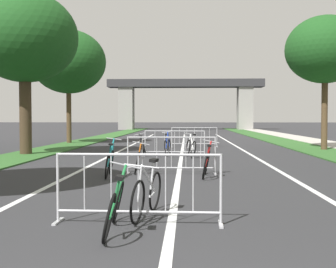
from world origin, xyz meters
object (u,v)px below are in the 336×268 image
object	(u,v)px
crowd_barrier_second	(171,155)
crowd_barrier_third	(175,143)
crowd_barrier_fourth	(194,137)
bicycle_teal_0	(110,162)
tree_left_cypress_far	(25,38)
bicycle_black_3	(143,147)
bicycle_orange_5	(138,160)
bicycle_white_1	(191,148)
bicycle_red_2	(207,163)
crowd_barrier_nearest	(138,189)
bicycle_green_7	(115,206)
tree_left_maple_mid	(68,62)
bicycle_blue_4	(168,146)
bicycle_silver_6	(147,193)
tree_right_oak_near	(325,50)

from	to	relation	value
crowd_barrier_second	crowd_barrier_third	world-z (taller)	same
crowd_barrier_fourth	bicycle_teal_0	bearing A→B (deg)	-101.36
tree_left_cypress_far	bicycle_black_3	world-z (taller)	tree_left_cypress_far
bicycle_orange_5	bicycle_white_1	bearing A→B (deg)	-112.00
bicycle_red_2	crowd_barrier_nearest	bearing A→B (deg)	-97.50
bicycle_red_2	bicycle_green_7	distance (m)	6.05
tree_left_cypress_far	bicycle_orange_5	world-z (taller)	tree_left_cypress_far
tree_left_maple_mid	bicycle_blue_4	bearing A→B (deg)	-52.31
crowd_barrier_nearest	bicycle_silver_6	xyz separation A→B (m)	(0.09, 0.44, -0.15)
tree_left_maple_mid	bicycle_white_1	bearing A→B (deg)	-51.73
bicycle_white_1	bicycle_silver_6	world-z (taller)	bicycle_white_1
crowd_barrier_nearest	bicycle_white_1	distance (m)	11.18
crowd_barrier_second	bicycle_blue_4	size ratio (longest dim) A/B	1.49
bicycle_teal_0	bicycle_silver_6	bearing A→B (deg)	-77.63
tree_left_cypress_far	bicycle_blue_4	world-z (taller)	tree_left_cypress_far
bicycle_blue_4	bicycle_red_2	bearing A→B (deg)	-72.89
tree_left_cypress_far	bicycle_blue_4	size ratio (longest dim) A/B	4.09
tree_right_oak_near	crowd_barrier_nearest	size ratio (longest dim) A/B	2.57
bicycle_red_2	bicycle_silver_6	distance (m)	5.02
crowd_barrier_nearest	bicycle_orange_5	bearing A→B (deg)	96.33
bicycle_green_7	crowd_barrier_second	bearing A→B (deg)	82.04
bicycle_teal_0	bicycle_blue_4	world-z (taller)	bicycle_teal_0
bicycle_blue_4	bicycle_silver_6	xyz separation A→B (m)	(0.18, -11.75, -0.00)
tree_left_maple_mid	bicycle_blue_4	xyz separation A→B (m)	(6.39, -8.26, -4.58)
bicycle_teal_0	bicycle_silver_6	xyz separation A→B (m)	(1.44, -4.86, -0.01)
tree_right_oak_near	crowd_barrier_second	bearing A→B (deg)	-126.84
tree_right_oak_near	bicycle_orange_5	world-z (taller)	tree_right_oak_near
crowd_barrier_second	bicycle_orange_5	distance (m)	1.06
tree_left_maple_mid	crowd_barrier_third	distance (m)	11.87
crowd_barrier_second	bicycle_green_7	size ratio (longest dim) A/B	1.43
bicycle_black_3	crowd_barrier_fourth	bearing A→B (deg)	57.68
tree_right_oak_near	bicycle_orange_5	distance (m)	12.83
tree_left_cypress_far	crowd_barrier_second	xyz separation A→B (m)	(6.39, -6.23, -4.40)
bicycle_red_2	crowd_barrier_second	bearing A→B (deg)	156.48
bicycle_silver_6	bicycle_white_1	bearing A→B (deg)	-83.28
tree_left_maple_mid	crowd_barrier_third	bearing A→B (deg)	-52.58
crowd_barrier_second	bicycle_orange_5	size ratio (longest dim) A/B	1.53
tree_right_oak_near	crowd_barrier_third	size ratio (longest dim) A/B	2.56
tree_left_maple_mid	crowd_barrier_nearest	world-z (taller)	tree_left_maple_mid
tree_left_cypress_far	bicycle_orange_5	bearing A→B (deg)	-47.22
crowd_barrier_third	bicycle_silver_6	world-z (taller)	crowd_barrier_third
bicycle_red_2	bicycle_silver_6	bearing A→B (deg)	-97.62
crowd_barrier_nearest	crowd_barrier_second	distance (m)	5.87
bicycle_orange_5	crowd_barrier_fourth	bearing A→B (deg)	-103.45
crowd_barrier_second	tree_left_maple_mid	bearing A→B (deg)	114.85
tree_left_cypress_far	crowd_barrier_third	size ratio (longest dim) A/B	2.73
bicycle_black_3	bicycle_blue_4	xyz separation A→B (m)	(1.04, 0.12, 0.03)
tree_left_cypress_far	tree_left_maple_mid	world-z (taller)	tree_left_maple_mid
bicycle_black_3	bicycle_orange_5	distance (m)	5.84
tree_left_cypress_far	crowd_barrier_second	size ratio (longest dim) A/B	2.74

